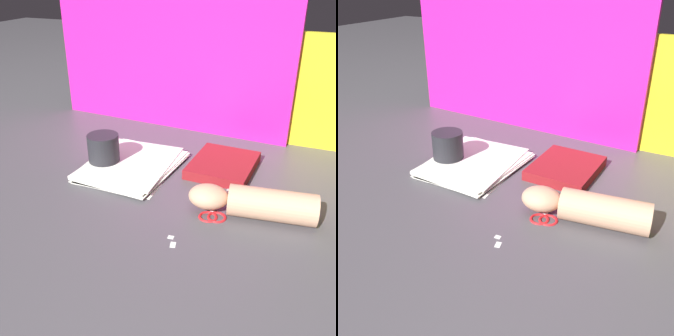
# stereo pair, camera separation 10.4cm
# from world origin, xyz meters

# --- Properties ---
(ground_plane) EXTENTS (6.00, 6.00, 0.00)m
(ground_plane) POSITION_xyz_m (0.00, 0.00, 0.00)
(ground_plane) COLOR #4C494F
(backdrop_panel_left) EXTENTS (0.88, 0.07, 0.55)m
(backdrop_panel_left) POSITION_xyz_m (-0.17, 0.44, 0.28)
(backdrop_panel_left) COLOR #D81E9E
(backdrop_panel_left) RESTS_ON ground_plane
(backdrop_panel_center) EXTENTS (0.58, 0.02, 0.36)m
(backdrop_panel_center) POSITION_xyz_m (0.21, 0.44, 0.18)
(backdrop_panel_center) COLOR yellow
(backdrop_panel_center) RESTS_ON ground_plane
(paper_stack) EXTENTS (0.27, 0.33, 0.02)m
(paper_stack) POSITION_xyz_m (-0.14, 0.08, 0.01)
(paper_stack) COLOR white
(paper_stack) RESTS_ON ground_plane
(book_closed) EXTENTS (0.18, 0.22, 0.03)m
(book_closed) POSITION_xyz_m (0.12, 0.17, 0.01)
(book_closed) COLOR maroon
(book_closed) RESTS_ON ground_plane
(scissors) EXTENTS (0.13, 0.17, 0.01)m
(scissors) POSITION_xyz_m (0.15, -0.05, 0.00)
(scissors) COLOR silver
(scissors) RESTS_ON ground_plane
(hand_forearm) EXTENTS (0.31, 0.12, 0.08)m
(hand_forearm) POSITION_xyz_m (0.25, -0.04, 0.04)
(hand_forearm) COLOR tan
(hand_forearm) RESTS_ON ground_plane
(paper_scrap_near) EXTENTS (0.01, 0.01, 0.00)m
(paper_scrap_near) POSITION_xyz_m (0.10, -0.19, 0.00)
(paper_scrap_near) COLOR white
(paper_scrap_near) RESTS_ON ground_plane
(paper_scrap_mid) EXTENTS (0.02, 0.02, 0.00)m
(paper_scrap_mid) POSITION_xyz_m (0.11, -0.22, 0.00)
(paper_scrap_mid) COLOR white
(paper_scrap_mid) RESTS_ON ground_plane
(mug) EXTENTS (0.09, 0.09, 0.10)m
(mug) POSITION_xyz_m (-0.22, 0.06, 0.05)
(mug) COLOR #232328
(mug) RESTS_ON ground_plane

